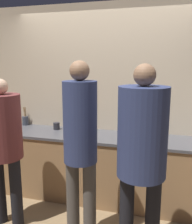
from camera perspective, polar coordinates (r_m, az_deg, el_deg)
name	(u,v)px	position (r m, az deg, el deg)	size (l,w,h in m)	color
ground_plane	(93,211)	(3.34, -0.72, -21.77)	(14.00, 14.00, 0.00)	#8C704C
wall_back	(106,100)	(3.49, 2.33, 2.65)	(5.20, 0.06, 2.60)	#C6B293
counter	(100,167)	(3.44, 0.99, -12.37)	(2.74, 0.65, 0.89)	#9E754C
person_left	(4,138)	(2.89, -20.34, -5.69)	(0.39, 0.39, 1.66)	black
person_center	(80,141)	(2.40, -3.58, -6.70)	(0.32, 0.32, 1.84)	#4C4742
person_right	(142,147)	(2.15, 10.46, -7.86)	(0.42, 0.42, 1.82)	black
fruit_bowl	(80,134)	(3.19, -3.66, -5.10)	(0.30, 0.30, 0.11)	brown
utensil_crock	(25,120)	(3.94, -15.85, -1.81)	(0.09, 0.09, 0.28)	#3D424C
bottle_clear	(72,124)	(3.49, -5.48, -2.71)	(0.05, 0.05, 0.24)	silver
cup_blue	(141,131)	(3.35, 10.23, -4.28)	(0.09, 0.09, 0.09)	#335184
cup_black	(57,126)	(3.59, -9.01, -3.18)	(0.09, 0.09, 0.10)	#28282D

